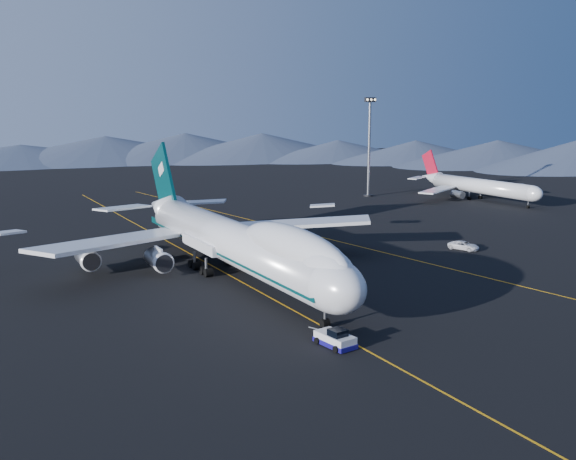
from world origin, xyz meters
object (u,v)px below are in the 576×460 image
boeing_747 (232,240)px  service_van (464,246)px  floodlight_mast (369,147)px  pushback_tug (335,340)px  second_jet (476,186)px

boeing_747 → service_van: size_ratio=12.89×
floodlight_mast → service_van: bearing=-112.4°
pushback_tug → floodlight_mast: (75.76, 97.47, 13.93)m
service_van → boeing_747: bearing=153.4°
service_van → floodlight_mast: (28.16, 68.25, 13.82)m
boeing_747 → floodlight_mast: bearing=41.6°
pushback_tug → second_jet: size_ratio=0.11×
pushback_tug → floodlight_mast: floodlight_mast is taller
second_jet → service_van: 69.49m
boeing_747 → second_jet: 105.95m
second_jet → service_van: (-50.81, -47.30, -3.19)m
boeing_747 → second_jet: (96.18, 44.40, -1.84)m
second_jet → boeing_747: bearing=-142.5°
service_van → floodlight_mast: 75.11m
boeing_747 → pushback_tug: 32.61m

